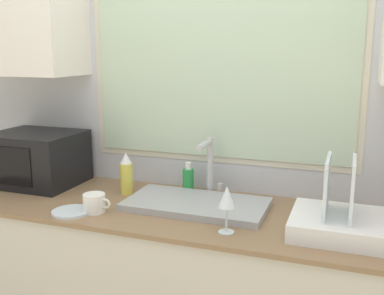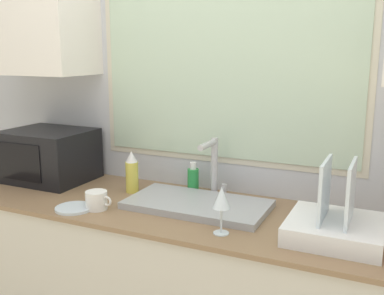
{
  "view_description": "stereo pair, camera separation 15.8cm",
  "coord_description": "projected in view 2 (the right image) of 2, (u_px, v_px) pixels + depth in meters",
  "views": [
    {
      "loc": [
        0.6,
        -1.42,
        1.59
      ],
      "look_at": [
        -0.01,
        0.27,
        1.2
      ],
      "focal_mm": 42.0,
      "sensor_mm": 36.0,
      "label": 1
    },
    {
      "loc": [
        0.75,
        -1.36,
        1.59
      ],
      "look_at": [
        -0.01,
        0.27,
        1.2
      ],
      "focal_mm": 42.0,
      "sensor_mm": 36.0,
      "label": 2
    }
  ],
  "objects": [
    {
      "name": "microwave",
      "position": [
        49.0,
        155.0,
        2.36
      ],
      "size": [
        0.43,
        0.36,
        0.27
      ],
      "color": "black",
      "rests_on": "countertop"
    },
    {
      "name": "small_plate",
      "position": [
        74.0,
        208.0,
        1.93
      ],
      "size": [
        0.16,
        0.16,
        0.01
      ],
      "color": "silver",
      "rests_on": "countertop"
    },
    {
      "name": "faucet",
      "position": [
        213.0,
        163.0,
        2.07
      ],
      "size": [
        0.08,
        0.18,
        0.28
      ],
      "color": "#B7B7BC",
      "rests_on": "countertop"
    },
    {
      "name": "wall_back",
      "position": [
        224.0,
        89.0,
        2.08
      ],
      "size": [
        6.0,
        0.38,
        2.6
      ],
      "color": "silver",
      "rests_on": "ground_plane"
    },
    {
      "name": "mug_near_sink",
      "position": [
        97.0,
        200.0,
        1.93
      ],
      "size": [
        0.12,
        0.09,
        0.08
      ],
      "color": "white",
      "rests_on": "countertop"
    },
    {
      "name": "dish_rack",
      "position": [
        335.0,
        224.0,
        1.63
      ],
      "size": [
        0.34,
        0.33,
        0.29
      ],
      "color": "white",
      "rests_on": "countertop"
    },
    {
      "name": "soap_bottle",
      "position": [
        193.0,
        180.0,
        2.16
      ],
      "size": [
        0.05,
        0.05,
        0.15
      ],
      "color": "#268C3F",
      "rests_on": "countertop"
    },
    {
      "name": "sink_basin",
      "position": [
        197.0,
        204.0,
        1.95
      ],
      "size": [
        0.61,
        0.32,
        0.03
      ],
      "color": "#9EA0A5",
      "rests_on": "countertop"
    },
    {
      "name": "wine_glass",
      "position": [
        222.0,
        199.0,
        1.65
      ],
      "size": [
        0.07,
        0.07,
        0.18
      ],
      "color": "silver",
      "rests_on": "countertop"
    },
    {
      "name": "spray_bottle",
      "position": [
        132.0,
        173.0,
        2.16
      ],
      "size": [
        0.06,
        0.06,
        0.2
      ],
      "color": "#D8CC4C",
      "rests_on": "countertop"
    }
  ]
}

